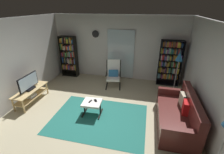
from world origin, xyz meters
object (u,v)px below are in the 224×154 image
object	(u,v)px
tv_stand	(31,94)
wall_clock	(96,34)
bookshelf_near_tv	(69,55)
cell_phone	(96,101)
television	(29,83)
lounge_armchair	(113,73)
bookshelf_near_sofa	(170,62)
leather_sofa	(178,115)
ottoman	(92,104)
tv_remote	(90,101)
floor_lamp_by_shelf	(179,60)

from	to	relation	value
tv_stand	wall_clock	xyz separation A→B (m)	(1.43, 2.51, 1.55)
bookshelf_near_tv	cell_phone	world-z (taller)	bookshelf_near_tv
television	lounge_armchair	bearing A→B (deg)	36.64
bookshelf_near_sofa	lounge_armchair	world-z (taller)	bookshelf_near_sofa
television	lounge_armchair	distance (m)	2.93
leather_sofa	ottoman	bearing A→B (deg)	-178.16
television	tv_remote	size ratio (longest dim) A/B	5.65
bookshelf_near_sofa	television	bearing A→B (deg)	-152.00
leather_sofa	tv_remote	distance (m)	2.40
floor_lamp_by_shelf	ottoman	bearing A→B (deg)	-145.43
tv_stand	cell_phone	bearing A→B (deg)	-1.88
lounge_armchair	tv_remote	distance (m)	1.92
leather_sofa	floor_lamp_by_shelf	bearing A→B (deg)	87.36
bookshelf_near_tv	tv_remote	size ratio (longest dim) A/B	12.16
cell_phone	floor_lamp_by_shelf	world-z (taller)	floor_lamp_by_shelf
television	ottoman	xyz separation A→B (m)	(2.14, -0.16, -0.35)
bookshelf_near_sofa	tv_remote	xyz separation A→B (m)	(-2.32, -2.50, -0.53)
tv_stand	wall_clock	distance (m)	3.28
bookshelf_near_sofa	floor_lamp_by_shelf	bearing A→B (deg)	-79.74
television	bookshelf_near_sofa	distance (m)	5.01
ottoman	cell_phone	bearing A→B (deg)	44.69
cell_phone	bookshelf_near_sofa	bearing A→B (deg)	13.75
lounge_armchair	tv_stand	bearing A→B (deg)	-143.26
tv_stand	leather_sofa	distance (m)	4.49
bookshelf_near_sofa	wall_clock	distance (m)	3.13
bookshelf_near_tv	wall_clock	bearing A→B (deg)	10.42
floor_lamp_by_shelf	wall_clock	world-z (taller)	wall_clock
tv_stand	bookshelf_near_sofa	world-z (taller)	bookshelf_near_sofa
bookshelf_near_sofa	bookshelf_near_tv	bearing A→B (deg)	-179.22
tv_stand	wall_clock	bearing A→B (deg)	60.40
leather_sofa	tv_stand	bearing A→B (deg)	179.00
tv_remote	bookshelf_near_tv	bearing A→B (deg)	139.48
tv_remote	wall_clock	size ratio (longest dim) A/B	0.50
ottoman	bookshelf_near_sofa	bearing A→B (deg)	47.85
bookshelf_near_sofa	ottoman	bearing A→B (deg)	-132.15
bookshelf_near_sofa	wall_clock	xyz separation A→B (m)	(-2.99, 0.16, 0.90)
television	leather_sofa	world-z (taller)	television
lounge_armchair	ottoman	xyz separation A→B (m)	(-0.20, -1.91, -0.20)
ottoman	lounge_armchair	bearing A→B (deg)	83.91
leather_sofa	lounge_armchair	bearing A→B (deg)	139.51
ottoman	wall_clock	world-z (taller)	wall_clock
television	tv_remote	bearing A→B (deg)	-4.16
television	cell_phone	distance (m)	2.24
television	cell_phone	size ratio (longest dim) A/B	5.81
bookshelf_near_tv	tv_stand	bearing A→B (deg)	-96.32
television	wall_clock	xyz separation A→B (m)	(1.43, 2.51, 1.16)
leather_sofa	lounge_armchair	distance (m)	2.83
bookshelf_near_sofa	leather_sofa	xyz separation A→B (m)	(0.08, -2.43, -0.64)
wall_clock	lounge_armchair	bearing A→B (deg)	-39.55
television	bookshelf_near_tv	size ratio (longest dim) A/B	0.46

